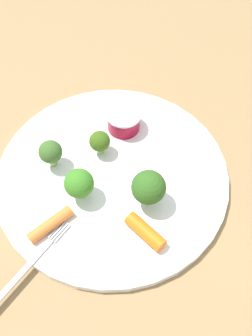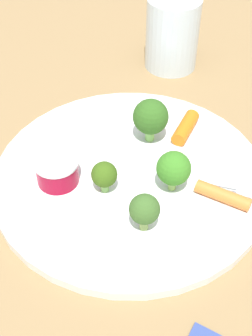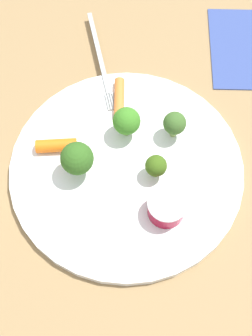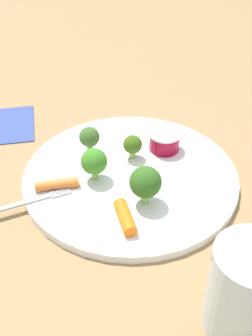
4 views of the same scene
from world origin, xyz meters
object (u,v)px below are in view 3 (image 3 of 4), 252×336
at_px(broccoli_floret_0, 171,124).
at_px(napkin, 245,48).
at_px(plate, 123,169).
at_px(broccoli_floret_2, 153,166).
at_px(carrot_stick_1, 53,146).
at_px(sauce_cup, 163,207).
at_px(carrot_stick_0, 116,97).
at_px(broccoli_floret_3, 127,121).
at_px(broccoli_floret_1, 74,159).
at_px(fork, 98,61).

xyz_separation_m(broccoli_floret_0, napkin, (-0.16, 0.12, -0.04)).
height_order(plate, broccoli_floret_2, broccoli_floret_2).
xyz_separation_m(broccoli_floret_0, carrot_stick_1, (0.02, -0.16, -0.02)).
bearing_deg(napkin, broccoli_floret_0, -37.16).
relative_size(broccoli_floret_2, carrot_stick_1, 0.71).
distance_m(broccoli_floret_0, napkin, 0.21).
relative_size(sauce_cup, broccoli_floret_0, 1.10).
height_order(broccoli_floret_0, carrot_stick_0, broccoli_floret_0).
distance_m(sauce_cup, carrot_stick_1, 0.17).
height_order(sauce_cup, broccoli_floret_3, broccoli_floret_3).
height_order(broccoli_floret_0, broccoli_floret_2, broccoli_floret_0).
relative_size(carrot_stick_0, carrot_stick_1, 1.11).
distance_m(plate, broccoli_floret_3, 0.06).
xyz_separation_m(broccoli_floret_0, broccoli_floret_3, (-0.00, -0.06, 0.00)).
height_order(sauce_cup, broccoli_floret_1, broccoli_floret_1).
xyz_separation_m(broccoli_floret_1, fork, (-0.18, 0.02, -0.03)).
xyz_separation_m(carrot_stick_0, carrot_stick_1, (0.08, -0.08, 0.00)).
height_order(plate, broccoli_floret_1, broccoli_floret_1).
bearing_deg(napkin, broccoli_floret_3, -48.58).
height_order(broccoli_floret_1, broccoli_floret_3, broccoli_floret_1).
xyz_separation_m(broccoli_floret_3, napkin, (-0.16, 0.18, -0.04)).
relative_size(broccoli_floret_1, napkin, 0.35).
bearing_deg(sauce_cup, napkin, 153.67).
xyz_separation_m(broccoli_floret_2, carrot_stick_0, (-0.12, -0.05, -0.02)).
xyz_separation_m(broccoli_floret_0, fork, (-0.13, -0.10, -0.03)).
bearing_deg(carrot_stick_1, broccoli_floret_3, 104.18).
height_order(broccoli_floret_3, fork, broccoli_floret_3).
bearing_deg(plate, broccoli_floret_2, 73.54).
bearing_deg(carrot_stick_0, broccoli_floret_3, 15.71).
distance_m(broccoli_floret_3, carrot_stick_1, 0.10).
height_order(broccoli_floret_2, napkin, broccoli_floret_2).
bearing_deg(broccoli_floret_2, plate, -106.46).
distance_m(plate, carrot_stick_0, 0.11).
xyz_separation_m(plate, carrot_stick_1, (-0.03, -0.09, 0.01)).
distance_m(broccoli_floret_2, broccoli_floret_3, 0.07).
bearing_deg(broccoli_floret_2, carrot_stick_1, -106.18).
height_order(sauce_cup, broccoli_floret_0, broccoli_floret_0).
xyz_separation_m(plate, broccoli_floret_3, (-0.05, 0.00, 0.04)).
height_order(broccoli_floret_3, carrot_stick_1, broccoli_floret_3).
bearing_deg(plate, sauce_cup, 37.74).
height_order(carrot_stick_0, carrot_stick_1, carrot_stick_1).
distance_m(plate, broccoli_floret_1, 0.07).
bearing_deg(sauce_cup, carrot_stick_0, -160.60).
distance_m(carrot_stick_1, napkin, 0.33).
distance_m(broccoli_floret_3, carrot_stick_0, 0.06).
distance_m(plate, broccoli_floret_2, 0.05).
relative_size(sauce_cup, fork, 0.27).
bearing_deg(sauce_cup, broccoli_floret_1, -117.34).
xyz_separation_m(broccoli_floret_3, carrot_stick_0, (-0.05, -0.02, -0.02)).
bearing_deg(broccoli_floret_2, broccoli_floret_0, 156.96).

